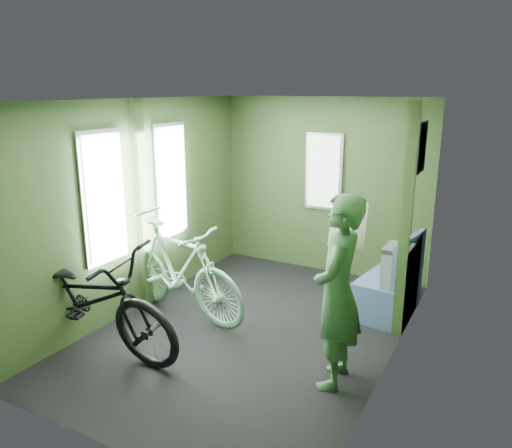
{
  "coord_description": "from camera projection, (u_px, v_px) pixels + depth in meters",
  "views": [
    {
      "loc": [
        2.24,
        -4.1,
        2.4
      ],
      "look_at": [
        0.0,
        0.1,
        1.1
      ],
      "focal_mm": 35.0,
      "sensor_mm": 36.0,
      "label": 1
    }
  ],
  "objects": [
    {
      "name": "room",
      "position": [
        250.0,
        191.0,
        4.81
      ],
      "size": [
        4.0,
        4.02,
        2.31
      ],
      "color": "black",
      "rests_on": "ground"
    },
    {
      "name": "bicycle_black",
      "position": [
        93.0,
        350.0,
        4.73
      ],
      "size": [
        2.1,
        1.0,
        1.2
      ],
      "primitive_type": "imported",
      "rotation": [
        0.0,
        -0.18,
        1.53
      ],
      "color": "black",
      "rests_on": "ground"
    },
    {
      "name": "bicycle_mint",
      "position": [
        181.0,
        316.0,
        5.44
      ],
      "size": [
        1.88,
        0.96,
        1.13
      ],
      "primitive_type": "imported",
      "rotation": [
        0.0,
        -0.12,
        1.38
      ],
      "color": "#7DC69C",
      "rests_on": "ground"
    },
    {
      "name": "passenger",
      "position": [
        338.0,
        292.0,
        4.02
      ],
      "size": [
        0.45,
        0.71,
        1.62
      ],
      "rotation": [
        0.0,
        0.0,
        -1.46
      ],
      "color": "#335E39",
      "rests_on": "ground"
    },
    {
      "name": "waste_box",
      "position": [
        396.0,
        286.0,
        5.14
      ],
      "size": [
        0.25,
        0.35,
        0.86
      ],
      "primitive_type": "cube",
      "color": "gray",
      "rests_on": "ground"
    },
    {
      "name": "bench_seat",
      "position": [
        389.0,
        291.0,
        5.43
      ],
      "size": [
        0.59,
        0.91,
        0.9
      ],
      "rotation": [
        0.0,
        0.0,
        -0.14
      ],
      "color": "navy",
      "rests_on": "ground"
    }
  ]
}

